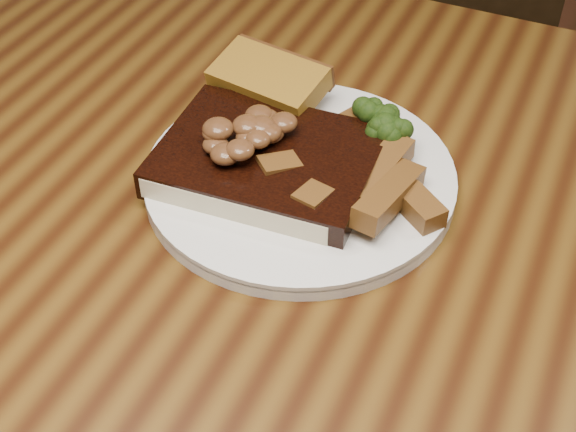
% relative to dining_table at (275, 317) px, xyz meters
% --- Properties ---
extents(dining_table, '(1.60, 0.90, 0.75)m').
position_rel_dining_table_xyz_m(dining_table, '(0.00, 0.00, 0.00)').
color(dining_table, '#4B300F').
rests_on(dining_table, ground).
extents(chair_far, '(0.56, 0.56, 0.90)m').
position_rel_dining_table_xyz_m(chair_far, '(-0.11, 0.62, -0.16)').
color(chair_far, black).
rests_on(chair_far, ground).
extents(plate, '(0.31, 0.31, 0.01)m').
position_rel_dining_table_xyz_m(plate, '(-0.01, 0.08, 0.10)').
color(plate, silver).
rests_on(plate, dining_table).
extents(steak, '(0.19, 0.15, 0.03)m').
position_rel_dining_table_xyz_m(steak, '(-0.04, 0.07, 0.12)').
color(steak, black).
rests_on(steak, plate).
extents(steak_bone, '(0.17, 0.03, 0.02)m').
position_rel_dining_table_xyz_m(steak_bone, '(-0.04, 0.01, 0.11)').
color(steak_bone, beige).
rests_on(steak_bone, plate).
extents(mushroom_pile, '(0.07, 0.07, 0.03)m').
position_rel_dining_table_xyz_m(mushroom_pile, '(-0.05, 0.07, 0.15)').
color(mushroom_pile, '#55301A').
rests_on(mushroom_pile, steak).
extents(garlic_bread, '(0.11, 0.07, 0.02)m').
position_rel_dining_table_xyz_m(garlic_bread, '(-0.08, 0.16, 0.12)').
color(garlic_bread, '#9C6C1C').
rests_on(garlic_bread, plate).
extents(potato_wedges, '(0.12, 0.12, 0.02)m').
position_rel_dining_table_xyz_m(potato_wedges, '(0.04, 0.07, 0.12)').
color(potato_wedges, brown).
rests_on(potato_wedges, plate).
extents(broccoli_cluster, '(0.06, 0.06, 0.04)m').
position_rel_dining_table_xyz_m(broccoli_cluster, '(0.04, 0.14, 0.12)').
color(broccoli_cluster, '#23370C').
rests_on(broccoli_cluster, plate).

